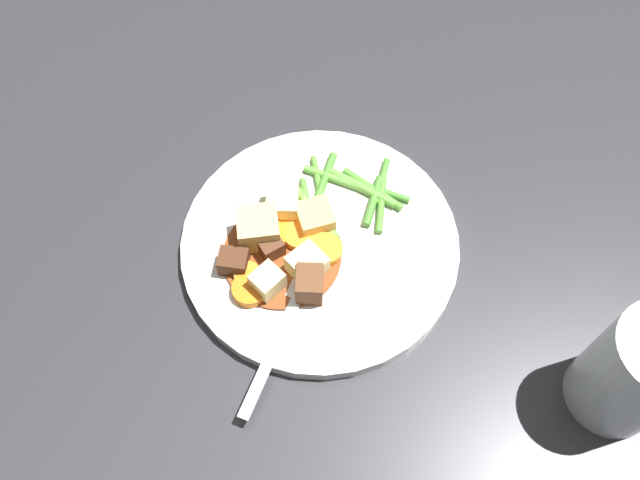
{
  "coord_description": "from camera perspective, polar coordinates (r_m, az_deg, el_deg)",
  "views": [
    {
      "loc": [
        0.22,
        0.21,
        0.55
      ],
      "look_at": [
        0.0,
        0.0,
        0.01
      ],
      "focal_mm": 36.56,
      "sensor_mm": 36.0,
      "label": 1
    }
  ],
  "objects": [
    {
      "name": "ground_plane",
      "position": [
        0.63,
        0.0,
        -0.64
      ],
      "size": [
        3.0,
        3.0,
        0.0
      ],
      "primitive_type": "plane",
      "color": "#2D2D33"
    },
    {
      "name": "dinner_plate",
      "position": [
        0.63,
        0.0,
        -0.32
      ],
      "size": [
        0.27,
        0.27,
        0.01
      ],
      "primitive_type": "cylinder",
      "color": "white",
      "rests_on": "ground_plane"
    },
    {
      "name": "stew_sauce",
      "position": [
        0.61,
        -3.34,
        -1.33
      ],
      "size": [
        0.11,
        0.11,
        0.0
      ],
      "primitive_type": "cylinder",
      "color": "brown",
      "rests_on": "dinner_plate"
    },
    {
      "name": "carrot_slice_0",
      "position": [
        0.6,
        -6.38,
        -3.02
      ],
      "size": [
        0.03,
        0.03,
        0.01
      ],
      "primitive_type": "cylinder",
      "rotation": [
        0.0,
        0.0,
        1.23
      ],
      "color": "orange",
      "rests_on": "dinner_plate"
    },
    {
      "name": "carrot_slice_1",
      "position": [
        0.62,
        -1.76,
        0.36
      ],
      "size": [
        0.04,
        0.04,
        0.01
      ],
      "primitive_type": "cylinder",
      "rotation": [
        0.0,
        0.0,
        6.03
      ],
      "color": "orange",
      "rests_on": "dinner_plate"
    },
    {
      "name": "carrot_slice_2",
      "position": [
        0.59,
        -6.12,
        -4.31
      ],
      "size": [
        0.05,
        0.05,
        0.01
      ],
      "primitive_type": "cylinder",
      "rotation": [
        0.0,
        0.0,
        5.74
      ],
      "color": "orange",
      "rests_on": "dinner_plate"
    },
    {
      "name": "carrot_slice_3",
      "position": [
        0.63,
        -5.82,
        1.76
      ],
      "size": [
        0.03,
        0.03,
        0.01
      ],
      "primitive_type": "cylinder",
      "rotation": [
        0.0,
        0.0,
        2.94
      ],
      "color": "orange",
      "rests_on": "dinner_plate"
    },
    {
      "name": "carrot_slice_4",
      "position": [
        0.61,
        0.44,
        -0.9
      ],
      "size": [
        0.04,
        0.04,
        0.01
      ],
      "primitive_type": "cylinder",
      "rotation": [
        0.0,
        0.0,
        4.91
      ],
      "color": "orange",
      "rests_on": "dinner_plate"
    },
    {
      "name": "carrot_slice_5",
      "position": [
        0.62,
        -3.1,
        0.67
      ],
      "size": [
        0.04,
        0.04,
        0.01
      ],
      "primitive_type": "cylinder",
      "rotation": [
        0.0,
        0.0,
        2.02
      ],
      "color": "orange",
      "rests_on": "dinner_plate"
    },
    {
      "name": "potato_chunk_0",
      "position": [
        0.61,
        -5.41,
        0.98
      ],
      "size": [
        0.05,
        0.05,
        0.03
      ],
      "primitive_type": "cube",
      "rotation": [
        0.0,
        0.0,
        2.46
      ],
      "color": "#E5CC7A",
      "rests_on": "dinner_plate"
    },
    {
      "name": "potato_chunk_1",
      "position": [
        0.59,
        -4.72,
        -3.59
      ],
      "size": [
        0.03,
        0.02,
        0.03
      ],
      "primitive_type": "cube",
      "rotation": [
        0.0,
        0.0,
        6.25
      ],
      "color": "#EAD68C",
      "rests_on": "dinner_plate"
    },
    {
      "name": "potato_chunk_2",
      "position": [
        0.63,
        -3.21,
        3.31
      ],
      "size": [
        0.05,
        0.05,
        0.03
      ],
      "primitive_type": "cube",
      "rotation": [
        0.0,
        0.0,
        3.87
      ],
      "color": "#EAD68C",
      "rests_on": "dinner_plate"
    },
    {
      "name": "potato_chunk_3",
      "position": [
        0.62,
        -0.45,
        1.93
      ],
      "size": [
        0.04,
        0.04,
        0.02
      ],
      "primitive_type": "cube",
      "rotation": [
        0.0,
        0.0,
        4.2
      ],
      "color": "#DBBC6B",
      "rests_on": "dinner_plate"
    },
    {
      "name": "potato_chunk_4",
      "position": [
        0.59,
        -1.13,
        -2.19
      ],
      "size": [
        0.03,
        0.03,
        0.02
      ],
      "primitive_type": "cube",
      "rotation": [
        0.0,
        0.0,
        3.04
      ],
      "color": "#EAD68C",
      "rests_on": "dinner_plate"
    },
    {
      "name": "meat_chunk_0",
      "position": [
        0.58,
        -0.91,
        -3.9
      ],
      "size": [
        0.04,
        0.04,
        0.03
      ],
      "primitive_type": "cube",
      "rotation": [
        0.0,
        0.0,
        0.71
      ],
      "color": "brown",
      "rests_on": "dinner_plate"
    },
    {
      "name": "meat_chunk_1",
      "position": [
        0.6,
        -7.58,
        -1.89
      ],
      "size": [
        0.03,
        0.03,
        0.02
      ],
      "primitive_type": "cube",
      "rotation": [
        0.0,
        0.0,
        0.61
      ],
      "color": "#4C2B19",
      "rests_on": "dinner_plate"
    },
    {
      "name": "meat_chunk_2",
      "position": [
        0.61,
        -4.5,
        -0.38
      ],
      "size": [
        0.03,
        0.03,
        0.02
      ],
      "primitive_type": "cube",
      "rotation": [
        0.0,
        0.0,
        2.88
      ],
      "color": "#56331E",
      "rests_on": "dinner_plate"
    },
    {
      "name": "green_bean_0",
      "position": [
        0.63,
        -0.28,
        2.28
      ],
      "size": [
        0.02,
        0.07,
        0.01
      ],
      "primitive_type": "cylinder",
      "rotation": [
        0.0,
        1.57,
        1.35
      ],
      "color": "#66AD42",
      "rests_on": "dinner_plate"
    },
    {
      "name": "green_bean_1",
      "position": [
        0.65,
        1.21,
        5.42
      ],
      "size": [
        0.03,
        0.06,
        0.01
      ],
      "primitive_type": "cylinder",
      "rotation": [
        0.0,
        1.57,
        1.92
      ],
      "color": "#66AD42",
      "rests_on": "dinner_plate"
    },
    {
      "name": "green_bean_2",
      "position": [
        0.65,
        -0.23,
        5.4
      ],
      "size": [
        0.04,
        0.05,
        0.01
      ],
      "primitive_type": "cylinder",
      "rotation": [
        0.0,
        1.57,
        0.91
      ],
      "color": "#599E38",
      "rests_on": "dinner_plate"
    },
    {
      "name": "green_bean_3",
      "position": [
        0.65,
        4.95,
        4.23
      ],
      "size": [
        0.01,
        0.07,
        0.01
      ],
      "primitive_type": "cylinder",
      "rotation": [
        0.0,
        1.57,
        1.63
      ],
      "color": "#599E38",
      "rests_on": "dinner_plate"
    },
    {
      "name": "green_bean_4",
      "position": [
        0.66,
        5.22,
        5.26
      ],
      "size": [
        0.05,
        0.03,
        0.01
      ],
      "primitive_type": "cylinder",
      "rotation": [
        0.0,
        1.57,
        0.48
      ],
      "color": "#4C8E33",
      "rests_on": "dinner_plate"
    },
    {
      "name": "green_bean_5",
      "position": [
        0.64,
        -1.15,
        3.49
      ],
      "size": [
        0.04,
        0.05,
        0.01
      ],
      "primitive_type": "cylinder",
      "rotation": [
        0.0,
        1.57,
        0.94
      ],
      "color": "#599E38",
      "rests_on": "dinner_plate"
    },
    {
      "name": "green_bean_6",
      "position": [
        0.65,
        3.75,
        4.57
      ],
      "size": [
        0.02,
        0.08,
        0.01
      ],
      "primitive_type": "cylinder",
      "rotation": [
        0.0,
        1.57,
        1.76
      ],
      "color": "#66AD42",
      "rests_on": "dinner_plate"
    },
    {
      "name": "green_bean_7",
      "position": [
        0.64,
        5.39,
        3.32
      ],
      "size": [
        0.06,
        0.05,
        0.01
      ],
      "primitive_type": "cylinder",
      "rotation": [
        0.0,
        1.57,
        0.63
      ],
      "color": "#599E38",
      "rests_on": "dinner_plate"
    },
    {
      "name": "green_bean_8",
      "position": [
        0.65,
        0.16,
        4.7
      ],
      "size": [
        0.08,
        0.04,
        0.01
      ],
      "primitive_type": "cylinder",
      "rotation": [
        0.0,
        1.57,
        0.46
      ],
      "color": "#4C8E33",
      "rests_on": "dinner_plate"
    },
    {
      "name": "green_bean_9",
      "position": [
        0.64,
        4.67,
        3.41
      ],
      "size": [
        0.05,
        0.03,
        0.01
      ],
      "primitive_type": "cylinder",
      "rotation": [
        0.0,
        1.57,
        0.47
      ],
      "color": "#4C8E33",
      "rests_on": "dinner_plate"
    },
    {
      "name": "green_bean_10",
      "position": [
        0.65,
        4.75,
        4.53
      ],
      "size": [
        0.03,
        0.07,
        0.01
      ],
      "primitive_type": "cylinder",
      "rotation": [
        0.0,
        1.57,
        1.92
      ],
      "color": "#4C8E33",
      "rests_on": "dinner_plate"
    },
    {
      "name": "fork",
      "position": [
        0.58,
        -2.9,
        -7.05
      ],
      "size": [
        0.17,
        0.08,
        0.0
      ],
      "color": "silver",
      "rests_on": "dinner_plate"
    },
    {
      "name": "water_glass",
      "position": [
        0.58,
        25.94,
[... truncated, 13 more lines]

